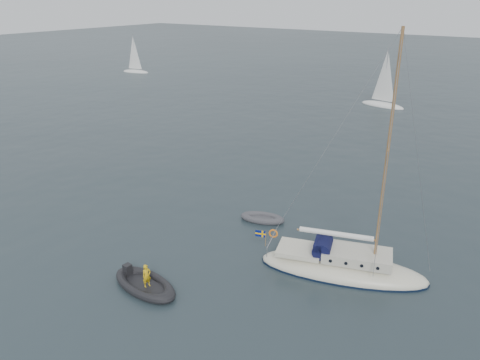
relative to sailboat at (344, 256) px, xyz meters
The scene contains 6 objects.
ground 3.47m from the sailboat, behind, with size 300.00×300.00×0.00m, color black.
sailboat is the anchor object (origin of this frame).
dinghy 7.02m from the sailboat, 157.45° to the left, with size 2.81×1.27×0.40m.
rib 9.96m from the sailboat, 137.98° to the right, with size 3.94×1.79×1.39m.
distant_yacht_c 39.86m from the sailboat, 105.63° to the left, with size 5.75×3.07×7.62m.
distant_yacht_a 68.77m from the sailboat, 144.60° to the left, with size 5.25×2.80×6.96m.
Camera 1 is at (10.48, -19.53, 13.30)m, focal length 35.00 mm.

